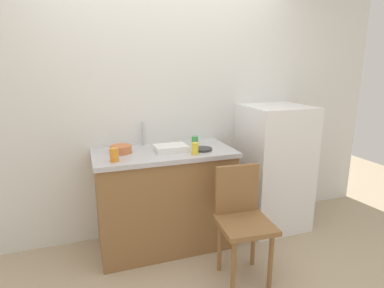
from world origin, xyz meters
name	(u,v)px	position (x,y,z in m)	size (l,w,h in m)	color
ground_plane	(198,283)	(0.00, 0.00, 0.00)	(8.00, 8.00, 0.00)	tan
back_wall	(163,106)	(0.00, 1.00, 1.27)	(4.80, 0.10, 2.53)	silver
cabinet_base	(165,200)	(-0.09, 0.65, 0.44)	(1.20, 0.60, 0.88)	olive
countertop	(164,153)	(-0.09, 0.65, 0.90)	(1.24, 0.64, 0.04)	#B7B7BC
faucet	(143,134)	(-0.22, 0.90, 1.03)	(0.02, 0.02, 0.22)	#B7B7BC
refrigerator	(274,167)	(1.07, 0.66, 0.63)	(0.62, 0.59, 1.27)	white
chair	(242,218)	(0.37, 0.00, 0.50)	(0.43, 0.43, 0.89)	olive
dish_tray	(171,148)	(-0.03, 0.62, 0.94)	(0.28, 0.20, 0.05)	white
terracotta_bowl	(121,149)	(-0.46, 0.69, 0.95)	(0.18, 0.18, 0.07)	#C67042
hotplate	(203,149)	(0.24, 0.54, 0.93)	(0.17, 0.17, 0.02)	#2D2D2D
cup_orange	(114,155)	(-0.54, 0.46, 0.97)	(0.07, 0.07, 0.11)	orange
cup_yellow	(195,148)	(0.13, 0.44, 0.97)	(0.06, 0.06, 0.10)	yellow
cup_green	(195,140)	(0.25, 0.77, 0.96)	(0.06, 0.06, 0.08)	green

